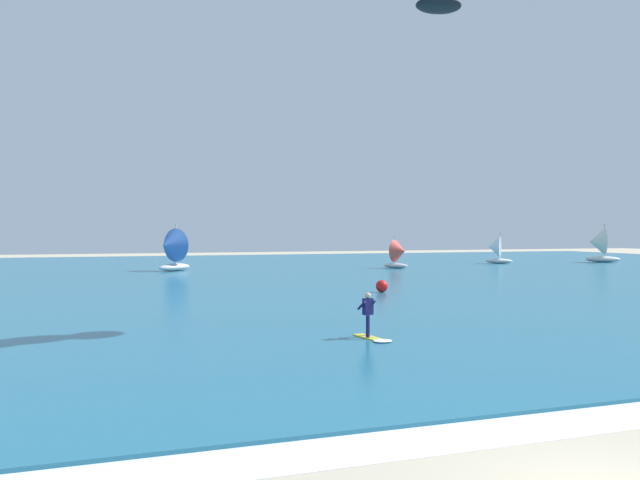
# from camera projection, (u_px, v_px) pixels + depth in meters

# --- Properties ---
(ocean) EXTENTS (160.00, 90.00, 0.10)m
(ocean) POSITION_uv_depth(u_px,v_px,m) (200.00, 275.00, 55.37)
(ocean) COLOR #236B89
(ocean) RESTS_ON ground
(shoreline_foam) EXTENTS (72.82, 2.66, 0.01)m
(shoreline_foam) POSITION_uv_depth(u_px,v_px,m) (354.00, 438.00, 11.66)
(shoreline_foam) COLOR white
(shoreline_foam) RESTS_ON ground
(kitesurfer) EXTENTS (0.91, 2.02, 1.67)m
(kitesurfer) POSITION_uv_depth(u_px,v_px,m) (371.00, 322.00, 21.99)
(kitesurfer) COLOR yellow
(kitesurfer) RESTS_ON ocean
(sailboat_leading) EXTENTS (4.25, 4.13, 4.76)m
(sailboat_leading) POSITION_uv_depth(u_px,v_px,m) (170.00, 249.00, 59.65)
(sailboat_leading) COLOR silver
(sailboat_leading) RESTS_ON ocean
(sailboat_far_left) EXTENTS (4.44, 4.06, 4.93)m
(sailboat_far_left) POSITION_uv_depth(u_px,v_px,m) (598.00, 245.00, 77.28)
(sailboat_far_left) COLOR silver
(sailboat_far_left) RESTS_ON ocean
(sailboat_anchored_offshore) EXTENTS (3.44, 3.33, 3.85)m
(sailboat_anchored_offshore) POSITION_uv_depth(u_px,v_px,m) (495.00, 249.00, 74.44)
(sailboat_anchored_offshore) COLOR white
(sailboat_anchored_offshore) RESTS_ON ocean
(sailboat_far_right) EXTENTS (2.89, 3.09, 3.43)m
(sailboat_far_right) POSITION_uv_depth(u_px,v_px,m) (399.00, 254.00, 64.44)
(sailboat_far_right) COLOR silver
(sailboat_far_right) RESTS_ON ocean
(marker_buoy) EXTENTS (0.79, 0.79, 0.79)m
(marker_buoy) POSITION_uv_depth(u_px,v_px,m) (382.00, 286.00, 38.85)
(marker_buoy) COLOR red
(marker_buoy) RESTS_ON ocean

